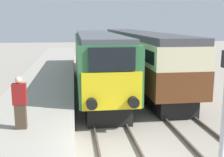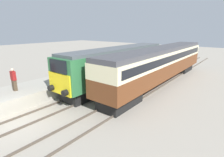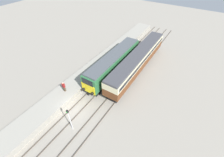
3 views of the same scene
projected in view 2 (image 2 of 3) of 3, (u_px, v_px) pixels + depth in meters
The scene contains 7 objects.
ground_plane at pixel (17, 124), 10.76m from camera, with size 120.00×120.00×0.00m, color gray.
platform_left at pixel (79, 79), 18.62m from camera, with size 3.50×50.00×1.04m.
rails_near_track at pixel (79, 99), 14.51m from camera, with size 1.51×60.00×0.14m.
rails_far_track at pixel (111, 110), 12.49m from camera, with size 1.50×60.00×0.14m.
locomotive at pixel (119, 64), 18.24m from camera, with size 2.70×15.25×3.86m.
passenger_carriage at pixel (161, 62), 18.33m from camera, with size 2.75×19.19×3.85m.
person_on_platform at pixel (14, 80), 13.34m from camera, with size 0.44×0.26×1.77m.
Camera 2 is at (10.54, -3.89, 5.65)m, focal length 28.00 mm.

